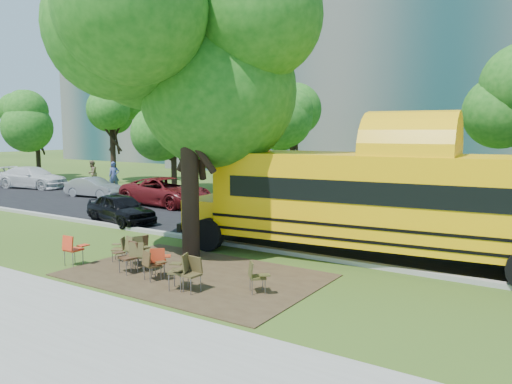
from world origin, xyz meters
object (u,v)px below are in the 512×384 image
Objects in this scene: chair_6 at (181,268)px; chair_8 at (136,247)px; chair_10 at (145,247)px; bg_car_red at (167,192)px; chair_0 at (72,247)px; chair_4 at (151,263)px; chair_2 at (139,253)px; chair_9 at (120,247)px; chair_7 at (256,274)px; chair_5 at (191,271)px; pedestrian_b at (92,173)px; bg_car_white at (33,178)px; main_tree at (188,62)px; chair_11 at (159,259)px; school_bus at (405,201)px; pedestrian_a at (114,176)px; bg_car_silver at (94,187)px; chair_3 at (129,254)px; black_car at (121,209)px; chair_1 at (134,248)px.

chair_6 is 2.90m from chair_8.
bg_car_red is at bearing -131.69° from chair_10.
chair_4 is at bearing 0.61° from chair_0.
chair_2 is at bearing 54.03° from chair_6.
bg_car_red reaches higher than chair_9.
chair_4 is 2.99m from chair_7.
chair_6 reaches higher than chair_7.
chair_5 is 0.49× the size of pedestrian_b.
chair_4 is 24.95m from bg_car_white.
main_tree reaches higher than chair_7.
chair_6 is (1.98, -2.71, -5.51)m from main_tree.
chair_5 is at bearing -104.40° from chair_6.
chair_2 is 2.12m from chair_6.
chair_11 is (1.36, -0.80, -0.01)m from chair_10.
chair_6 is 1.15× the size of chair_7.
chair_9 is at bearing 174.77° from chair_4.
school_bus is 15.29× the size of chair_5.
main_tree is 12.55× the size of chair_9.
main_tree is 5.83m from chair_8.
chair_2 is 24.11m from pedestrian_b.
chair_11 is 21.29m from pedestrian_a.
chair_11 is at bearing -136.61° from chair_9.
bg_car_white is at bearing 113.17° from chair_11.
bg_car_silver is at bearing 22.39° from chair_9.
pedestrian_b reaches higher than chair_11.
chair_3 is (2.02, 0.38, -0.01)m from chair_0.
chair_11 reaches higher than chair_9.
black_car is at bearing 74.83° from chair_8.
chair_8 is 16.47m from bg_car_silver.
bg_car_white is at bearing 31.88° from chair_9.
chair_3 is (-0.18, -0.20, 0.01)m from chair_2.
pedestrian_a is at bearing -28.72° from chair_3.
chair_9 is 0.88m from chair_10.
chair_1 is 1.14× the size of chair_7.
black_car reaches higher than chair_6.
chair_3 is 0.50× the size of pedestrian_b.
chair_2 is 1.10× the size of chair_7.
chair_6 is 0.52× the size of pedestrian_b.
chair_5 is at bearing -57.06° from chair_11.
chair_6 reaches higher than chair_0.
bg_car_silver is (-13.64, 9.59, 0.02)m from chair_1.
pedestrian_b reaches higher than chair_7.
chair_4 is (1.43, -0.73, -0.07)m from chair_1.
pedestrian_b reaches higher than bg_car_red.
chair_1 is 1.02× the size of chair_3.
chair_6 is (-3.93, -5.68, -1.33)m from school_bus.
chair_10 is at bearing 106.08° from chair_1.
pedestrian_a reaches higher than chair_5.
chair_2 is at bearing -128.91° from bg_car_white.
pedestrian_b reaches higher than chair_9.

